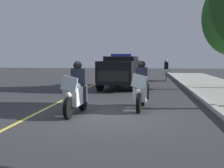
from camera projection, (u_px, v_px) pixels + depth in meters
ground_plane at (108, 116)px, 9.04m from camera, size 80.00×80.00×0.00m
lane_stripe_center at (36, 114)px, 9.33m from camera, size 48.00×0.12×0.01m
police_motorcycle_lead_left at (76, 93)px, 9.22m from camera, size 2.14×0.61×1.72m
police_motorcycle_lead_right at (141, 90)px, 10.12m from camera, size 2.14×0.61×1.72m
police_suv at (121, 70)px, 16.95m from camera, size 5.02×2.34×2.05m
cyclist_background at (166, 70)px, 22.26m from camera, size 1.76×0.34×1.69m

